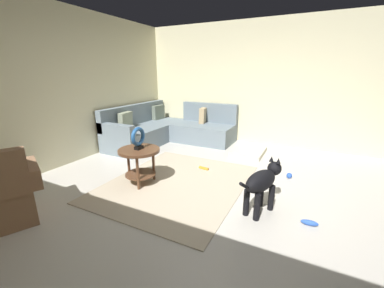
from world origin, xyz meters
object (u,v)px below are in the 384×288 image
Objects in this scene: dog_bed_mat at (248,152)px; dog at (263,182)px; torus_sculpture at (138,138)px; dog_toy_ball at (289,176)px; side_table at (139,157)px; dog_toy_bone at (310,223)px; sectional_couch at (168,130)px; dog_toy_rope at (204,168)px.

dog is at bearing -162.13° from dog_bed_mat.
torus_sculpture reaches higher than dog_toy_ball.
side_table is 2.33m from dog_toy_bone.
dog_toy_bone is (-2.08, -1.20, -0.01)m from dog_bed_mat.
dog_toy_bone is at bearing 14.61° from dog.
sectional_couch is at bearing 161.80° from dog.
side_table is 0.75× the size of dog_bed_mat.
torus_sculpture is 0.41× the size of dog_bed_mat.
side_table is at bearing 89.92° from dog_toy_bone.
dog_toy_rope is (0.85, 1.13, -0.35)m from dog.
side_table is 0.29m from torus_sculpture.
sectional_couch is 6.90× the size of torus_sculpture.
sectional_couch reaches higher than dog_toy_rope.
side_table is at bearing 91.79° from torus_sculpture.
sectional_couch is 2.76× the size of dog.
dog_toy_ball is (1.15, -0.22, -0.33)m from dog.
dog is 9.36× the size of dog_toy_ball.
dog reaches higher than dog_toy_ball.
dog_toy_bone is (-0.05, -0.54, -0.35)m from dog.
dog_toy_bone is at bearing -118.48° from dog_toy_rope.
dog reaches higher than dog_toy_bone.
dog_toy_ball is (1.20, -1.98, -0.67)m from torus_sculpture.
side_table is at bearing -158.34° from sectional_couch.
sectional_couch is 12.50× the size of dog_toy_bone.
sectional_couch is 12.86× the size of dog_toy_rope.
dog_toy_rope is at bearing -129.04° from sectional_couch.
dog_bed_mat is (2.08, -1.11, -0.67)m from torus_sculpture.
dog_toy_ball is at bearing 15.24° from dog_toy_bone.
dog_toy_rope is (0.90, -0.63, -0.69)m from torus_sculpture.
sectional_couch is 3.77m from dog_toy_bone.
sectional_couch is 2.81× the size of dog_bed_mat.
torus_sculpture is 0.40× the size of dog.
dog is at bearing -88.42° from torus_sculpture.
dog_toy_rope is at bearing 102.33° from dog_toy_ball.
side_table reaches higher than dog_toy_bone.
dog_toy_ball is at bearing 99.37° from dog.
dog_bed_mat is at bearing -28.05° from torus_sculpture.
dog_bed_mat is 9.20× the size of dog_toy_ball.
side_table reaches higher than dog_toy_ball.
dog_toy_bone is (-0.91, -1.67, 0.00)m from dog_toy_rope.
torus_sculpture reaches higher than side_table.
side_table is at bearing 145.05° from dog_toy_rope.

